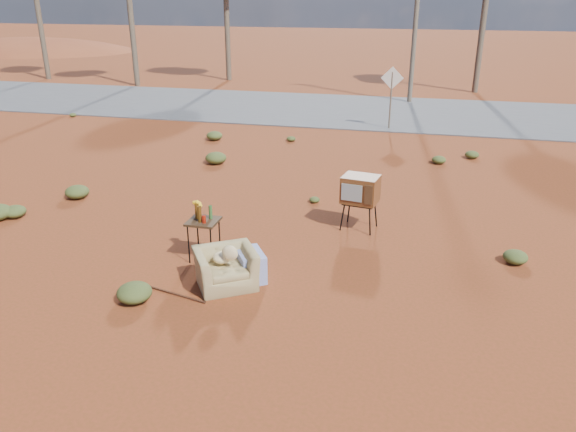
# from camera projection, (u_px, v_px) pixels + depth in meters

# --- Properties ---
(ground) EXTENTS (140.00, 140.00, 0.00)m
(ground) POSITION_uv_depth(u_px,v_px,m) (248.00, 281.00, 9.55)
(ground) COLOR maroon
(ground) RESTS_ON ground
(highway) EXTENTS (140.00, 7.00, 0.04)m
(highway) POSITION_uv_depth(u_px,v_px,m) (357.00, 111.00, 23.07)
(highway) COLOR #565659
(highway) RESTS_ON ground
(dirt_mound) EXTENTS (26.00, 18.00, 2.00)m
(dirt_mound) POSITION_uv_depth(u_px,v_px,m) (27.00, 50.00, 46.77)
(dirt_mound) COLOR brown
(dirt_mound) RESTS_ON ground
(armchair) EXTENTS (1.26, 1.23, 0.85)m
(armchair) POSITION_uv_depth(u_px,v_px,m) (230.00, 262.00, 9.33)
(armchair) COLOR #9A8554
(armchair) RESTS_ON ground
(tv_unit) EXTENTS (0.79, 0.68, 1.14)m
(tv_unit) POSITION_uv_depth(u_px,v_px,m) (360.00, 190.00, 11.36)
(tv_unit) COLOR black
(tv_unit) RESTS_ON ground
(side_table) EXTENTS (0.54, 0.54, 1.08)m
(side_table) POSITION_uv_depth(u_px,v_px,m) (202.00, 218.00, 10.08)
(side_table) COLOR #372214
(side_table) RESTS_ON ground
(rusty_bar) EXTENTS (1.42, 0.39, 0.04)m
(rusty_bar) POSITION_uv_depth(u_px,v_px,m) (169.00, 292.00, 9.17)
(rusty_bar) COLOR #4C2414
(rusty_bar) RESTS_ON ground
(road_sign) EXTENTS (0.78, 0.06, 2.19)m
(road_sign) POSITION_uv_depth(u_px,v_px,m) (392.00, 87.00, 19.49)
(road_sign) COLOR brown
(road_sign) RESTS_ON ground
(utility_pole_center) EXTENTS (1.40, 0.20, 8.00)m
(utility_pole_center) POSITION_uv_depth(u_px,v_px,m) (417.00, 3.00, 23.35)
(utility_pole_center) COLOR brown
(utility_pole_center) RESTS_ON ground
(scrub_patch) EXTENTS (17.49, 8.07, 0.33)m
(scrub_patch) POSITION_uv_depth(u_px,v_px,m) (270.00, 188.00, 13.66)
(scrub_patch) COLOR #425123
(scrub_patch) RESTS_ON ground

